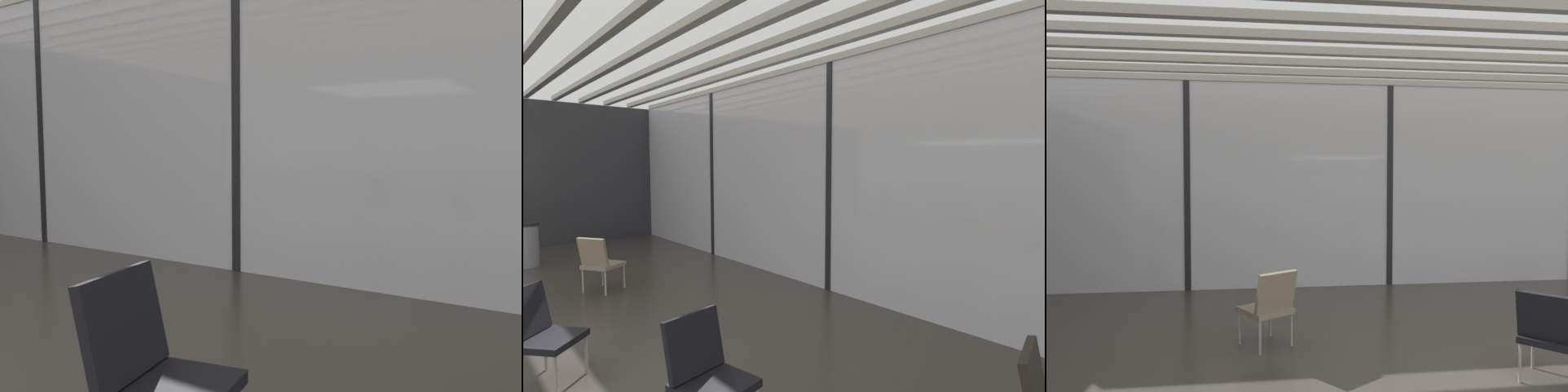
% 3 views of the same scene
% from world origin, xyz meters
% --- Properties ---
extents(glass_curtain_wall, '(14.00, 0.08, 3.52)m').
position_xyz_m(glass_curtain_wall, '(0.00, 5.20, 1.76)').
color(glass_curtain_wall, silver).
rests_on(glass_curtain_wall, ground).
extents(window_mullion_0, '(0.10, 0.12, 3.52)m').
position_xyz_m(window_mullion_0, '(-3.50, 5.20, 1.76)').
color(window_mullion_0, black).
rests_on(window_mullion_0, ground).
extents(window_mullion_1, '(0.10, 0.12, 3.52)m').
position_xyz_m(window_mullion_1, '(0.00, 5.20, 1.76)').
color(window_mullion_1, black).
rests_on(window_mullion_1, ground).
extents(ceiling_slats, '(13.72, 6.72, 0.10)m').
position_xyz_m(ceiling_slats, '(0.00, 1.90, 3.57)').
color(ceiling_slats, '#B7B2A8').
rests_on(ceiling_slats, glass_curtain_wall).
extents(parked_airplane, '(13.06, 4.03, 4.03)m').
position_xyz_m(parked_airplane, '(-0.92, 9.94, 2.02)').
color(parked_airplane, silver).
rests_on(parked_airplane, ground).
extents(lounge_chair_0, '(0.69, 0.70, 0.87)m').
position_xyz_m(lounge_chair_0, '(-2.23, 2.40, 0.49)').
color(lounge_chair_0, '#7F705B').
rests_on(lounge_chair_0, ground).
extents(lounge_chair_3, '(0.71, 0.71, 0.87)m').
position_xyz_m(lounge_chair_3, '(0.25, 1.16, 0.49)').
color(lounge_chair_3, black).
rests_on(lounge_chair_3, ground).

